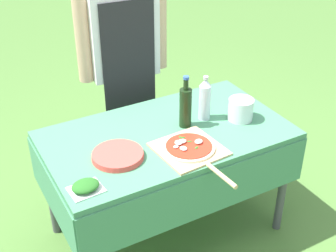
{
  "coord_description": "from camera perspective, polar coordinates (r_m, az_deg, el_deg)",
  "views": [
    {
      "loc": [
        -1.08,
        -1.95,
        2.14
      ],
      "look_at": [
        0.01,
        0.0,
        0.78
      ],
      "focal_mm": 50.0,
      "sensor_mm": 36.0,
      "label": 1
    }
  ],
  "objects": [
    {
      "name": "person_cook",
      "position": [
        3.09,
        -5.44,
        8.82
      ],
      "size": [
        0.61,
        0.23,
        1.63
      ],
      "rotation": [
        0.0,
        0.0,
        3.07
      ],
      "color": "#4C4C51",
      "rests_on": "ground"
    },
    {
      "name": "prep_table",
      "position": [
        2.68,
        -0.13,
        -2.44
      ],
      "size": [
        1.39,
        0.8,
        0.74
      ],
      "color": "#478960",
      "rests_on": "ground"
    },
    {
      "name": "oil_bottle",
      "position": [
        2.64,
        2.15,
        2.37
      ],
      "size": [
        0.07,
        0.07,
        0.31
      ],
      "color": "black",
      "rests_on": "prep_table"
    },
    {
      "name": "plate_stack",
      "position": [
        2.43,
        -6.14,
        -3.58
      ],
      "size": [
        0.27,
        0.27,
        0.03
      ],
      "color": "#DB4C42",
      "rests_on": "prep_table"
    },
    {
      "name": "mixing_tub",
      "position": [
        2.76,
        8.86,
        2.02
      ],
      "size": [
        0.15,
        0.15,
        0.13
      ],
      "primitive_type": "cylinder",
      "color": "silver",
      "rests_on": "prep_table"
    },
    {
      "name": "water_bottle",
      "position": [
        2.71,
        4.52,
        3.3
      ],
      "size": [
        0.07,
        0.07,
        0.27
      ],
      "color": "silver",
      "rests_on": "prep_table"
    },
    {
      "name": "pizza_on_peel",
      "position": [
        2.47,
        2.71,
        -2.8
      ],
      "size": [
        0.35,
        0.56,
        0.05
      ],
      "rotation": [
        0.0,
        0.0,
        0.07
      ],
      "color": "#D1B27F",
      "rests_on": "prep_table"
    },
    {
      "name": "ground_plane",
      "position": [
        3.09,
        -0.11,
        -12.42
      ],
      "size": [
        12.0,
        12.0,
        0.0
      ],
      "primitive_type": "plane",
      "color": "#517F38"
    },
    {
      "name": "herb_container",
      "position": [
        2.24,
        -10.02,
        -7.27
      ],
      "size": [
        0.16,
        0.14,
        0.05
      ],
      "rotation": [
        0.0,
        0.0,
        0.06
      ],
      "color": "silver",
      "rests_on": "prep_table"
    }
  ]
}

